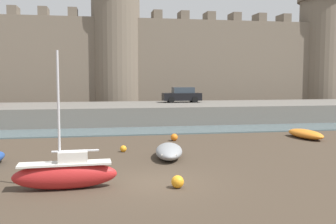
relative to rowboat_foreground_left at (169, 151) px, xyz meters
name	(u,v)px	position (x,y,z in m)	size (l,w,h in m)	color
ground_plane	(155,183)	(-1.49, -4.94, -0.39)	(160.00, 160.00, 0.00)	#423528
water_channel	(127,131)	(-1.49, 10.80, -0.34)	(80.00, 4.50, 0.10)	slate
quay_road	(122,113)	(-1.49, 18.05, 0.49)	(68.36, 10.00, 1.76)	#666059
castle	(116,57)	(-1.49, 29.26, 6.55)	(63.08, 6.72, 18.75)	#706354
rowboat_foreground_left	(169,151)	(0.00, 0.00, 0.00)	(2.07, 3.87, 0.75)	gray
sailboat_foreground_right	(66,173)	(-5.10, -5.24, 0.24)	(4.10, 1.08, 5.47)	red
rowboat_near_channel_left	(305,134)	(11.03, 5.12, -0.06)	(1.89, 3.76, 0.64)	orange
mooring_buoy_near_shore	(174,137)	(1.40, 5.69, -0.14)	(0.50, 0.50, 0.50)	orange
mooring_buoy_mid_mud	(178,182)	(-0.71, -5.89, -0.14)	(0.51, 0.51, 0.51)	orange
mooring_buoy_off_centre	(123,149)	(-2.37, 2.17, -0.20)	(0.39, 0.39, 0.39)	orange
car_quay_west	(182,95)	(5.09, 20.24, 2.15)	(4.10, 1.88, 1.62)	black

